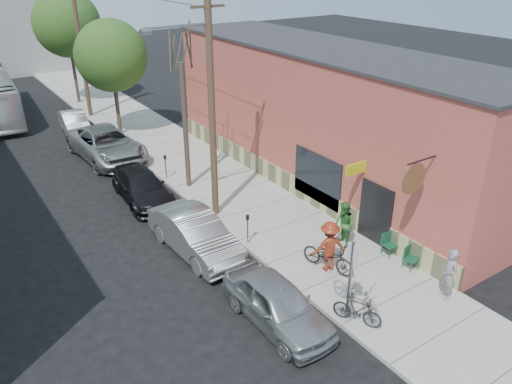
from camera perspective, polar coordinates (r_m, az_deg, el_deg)
ground at (r=17.82m, az=-4.13°, el=-10.65°), size 120.00×120.00×0.00m
sidewalk at (r=28.11m, az=-8.01°, el=3.63°), size 4.50×58.00×0.15m
cafe_building at (r=24.80m, az=7.92°, el=8.52°), size 6.60×20.20×6.61m
sign_post at (r=15.45m, az=10.77°, el=-9.17°), size 0.07×0.45×2.80m
parking_meter_near at (r=19.46m, az=-0.96°, el=-3.72°), size 0.14×0.14×1.24m
parking_meter_far at (r=25.48m, az=-10.31°, el=3.27°), size 0.14×0.14×1.24m
utility_pole_near at (r=20.15m, az=-5.29°, el=10.85°), size 3.57×0.28×10.00m
utility_pole_far at (r=36.36m, az=-19.53°, el=16.15°), size 1.80×0.28×10.00m
tree_bare at (r=23.75m, az=-8.09°, el=7.35°), size 0.24×0.24×6.00m
tree_leafy_mid at (r=31.82m, az=-16.23°, el=14.72°), size 4.27×4.27×6.97m
tree_leafy_far at (r=40.18m, az=-20.80°, el=17.53°), size 4.77×4.77×8.11m
patio_chair_a at (r=18.96m, az=17.27°, el=-7.28°), size 0.60×0.60×0.88m
patio_chair_b at (r=19.56m, az=15.02°, el=-5.87°), size 0.55×0.55×0.88m
patron_grey at (r=17.63m, az=21.18°, el=-8.79°), size 0.67×0.79×1.85m
patron_green at (r=19.52m, az=10.01°, el=-3.72°), size 0.90×1.05×1.86m
cyclist at (r=18.02m, az=8.35°, el=-6.17°), size 1.40×1.06×1.92m
cyclist_bike at (r=18.24m, az=8.27°, el=-7.28°), size 1.31×2.19×1.09m
parked_bike_a at (r=16.06m, az=11.50°, el=-13.10°), size 1.11×1.61×0.95m
parked_bike_b at (r=16.72m, az=11.29°, el=-11.23°), size 0.84×1.91×0.97m
car_0 at (r=15.84m, az=2.43°, el=-12.59°), size 1.80×4.36×1.48m
car_1 at (r=19.33m, az=-6.97°, el=-4.77°), size 1.95×4.92×1.59m
car_2 at (r=23.82m, az=-12.92°, el=0.60°), size 2.23×4.83×1.37m
car_3 at (r=29.12m, az=-16.70°, el=5.22°), size 3.23×6.35×1.72m
car_4 at (r=34.29m, az=-20.03°, el=7.45°), size 1.76×4.15×1.33m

